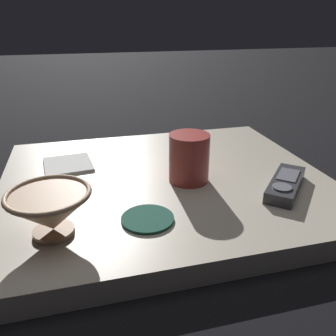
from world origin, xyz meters
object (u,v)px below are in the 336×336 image
object	(u,v)px
tv_remote_near	(286,184)
drink_coaster	(148,219)
cereal_bowl	(51,211)
folded_napkin	(68,164)
teaspoon	(180,149)
coffee_mug	(188,158)

from	to	relation	value
tv_remote_near	drink_coaster	bearing A→B (deg)	-81.78
cereal_bowl	folded_napkin	bearing A→B (deg)	175.51
tv_remote_near	drink_coaster	size ratio (longest dim) A/B	1.67
teaspoon	drink_coaster	xyz separation A→B (m)	(0.28, -0.14, -0.01)
drink_coaster	coffee_mug	bearing A→B (deg)	139.54
tv_remote_near	folded_napkin	size ratio (longest dim) A/B	1.25
coffee_mug	teaspoon	world-z (taller)	coffee_mug
cereal_bowl	tv_remote_near	distance (m)	0.43
drink_coaster	folded_napkin	bearing A→B (deg)	-154.61
cereal_bowl	drink_coaster	distance (m)	0.15
cereal_bowl	teaspoon	xyz separation A→B (m)	(-0.28, 0.28, -0.03)
cereal_bowl	drink_coaster	world-z (taller)	cereal_bowl
coffee_mug	teaspoon	distance (m)	0.15
coffee_mug	teaspoon	xyz separation A→B (m)	(-0.15, 0.03, -0.04)
teaspoon	folded_napkin	world-z (taller)	teaspoon
cereal_bowl	drink_coaster	xyz separation A→B (m)	(-0.00, 0.15, -0.04)
cereal_bowl	coffee_mug	distance (m)	0.29
cereal_bowl	teaspoon	world-z (taller)	cereal_bowl
cereal_bowl	coffee_mug	world-z (taller)	coffee_mug
teaspoon	folded_napkin	xyz separation A→B (m)	(0.01, -0.26, -0.01)
cereal_bowl	drink_coaster	bearing A→B (deg)	90.29
teaspoon	folded_napkin	size ratio (longest dim) A/B	0.95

